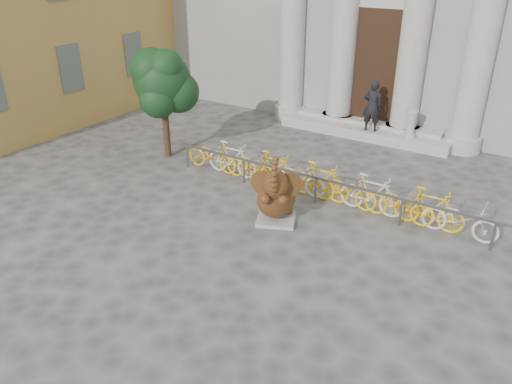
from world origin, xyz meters
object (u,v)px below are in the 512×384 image
Objects in this scene: tree at (163,82)px; pedestrian at (372,106)px; elephant_statue at (276,197)px; bike_rack at (320,181)px.

pedestrian is at bearing 44.65° from tree.
elephant_statue is at bearing 75.27° from pedestrian.
tree reaches higher than elephant_statue.
tree is 6.90m from pedestrian.
tree is 1.96× the size of pedestrian.
elephant_statue is 5.58m from tree.
pedestrian is at bearing 67.53° from elephant_statue.
bike_rack is at bearing -1.15° from tree.
tree is (-5.35, 0.11, 1.86)m from bike_rack.
elephant_statue is 6.60m from pedestrian.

